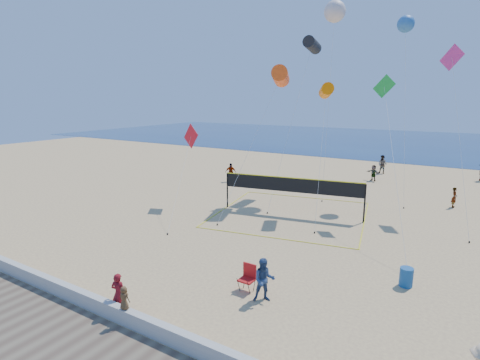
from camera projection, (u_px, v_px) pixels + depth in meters
The scene contains 21 objects.
ground at pixel (225, 302), 14.48m from camera, with size 120.00×120.00×0.00m, color #D7B979.
ocean at pixel (419, 142), 66.19m from camera, with size 140.00×50.00×0.03m, color navy.
seawall at pixel (173, 337), 11.91m from camera, with size 32.00×0.30×0.60m, color beige.
woman at pixel (119, 294), 13.56m from camera, with size 0.58×0.38×1.59m, color maroon.
toddler at pixel (124, 298), 12.85m from camera, with size 0.41×0.27×0.84m, color brown.
bystander_a at pixel (264, 280), 14.43m from camera, with size 0.85×0.66×1.74m, color navy.
far_person_0 at pixel (231, 172), 35.25m from camera, with size 1.02×0.43×1.75m, color gray.
far_person_1 at pixel (373, 173), 35.56m from camera, with size 1.41×0.45×1.52m, color gray.
far_person_2 at pixel (454, 197), 26.89m from camera, with size 0.54×0.35×1.47m, color gray.
far_person_3 at pixel (382, 165), 38.88m from camera, with size 0.94×0.73×1.93m, color gray.
camp_chair at pixel (248, 276), 15.27m from camera, with size 0.61×0.75×1.24m.
trash_barrel at pixel (406, 277), 15.65m from camera, with size 0.54×0.54×0.82m, color #154D8D.
volleyball_net at pixel (292, 189), 25.05m from camera, with size 11.10×10.98×2.57m.
kite_0 at pixel (281, 76), 26.93m from camera, with size 2.06×8.76×10.01m.
kite_1 at pixel (312, 45), 30.01m from camera, with size 1.14×9.37×12.52m.
kite_2 at pixel (326, 91), 24.56m from camera, with size 2.07×5.67×8.73m.
kite_3 at pixel (190, 139), 26.69m from camera, with size 3.76×6.26×5.97m.
kite_4 at pixel (385, 97), 22.61m from camera, with size 3.96×8.39×9.17m.
kite_5 at pixel (453, 67), 24.06m from camera, with size 2.95×6.47×11.15m.
kite_6 at pixel (335, 12), 28.70m from camera, with size 2.18×4.49×15.05m.
kite_7 at pixel (406, 24), 27.15m from camera, with size 2.17×3.69×13.60m.
Camera 1 is at (7.32, -10.90, 7.74)m, focal length 28.00 mm.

